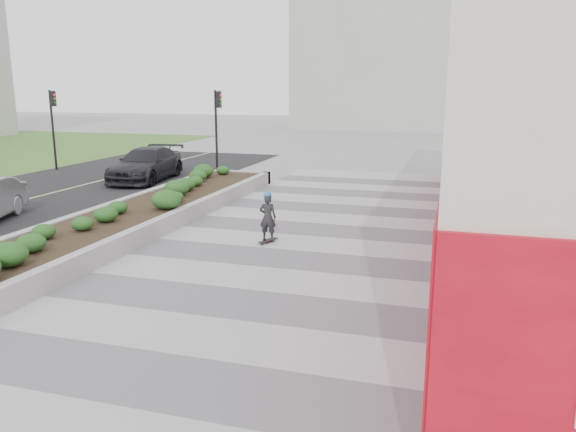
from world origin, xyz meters
name	(u,v)px	position (x,y,z in m)	size (l,w,h in m)	color
ground	(196,340)	(0.00, 0.00, 0.00)	(160.00, 160.00, 0.00)	gray
walkway	(256,284)	(0.00, 3.00, 0.01)	(8.00, 36.00, 0.01)	#A8A8AD
building	(569,99)	(6.98, 8.98, 3.98)	(6.04, 24.08, 8.00)	beige
planter	(135,213)	(-5.50, 7.00, 0.42)	(3.00, 18.00, 0.90)	#9E9EA0
traffic_signal_near	(217,120)	(-7.23, 17.50, 2.76)	(0.33, 0.28, 4.20)	black
traffic_signal_far	(53,118)	(-16.43, 17.00, 2.76)	(0.33, 0.28, 4.20)	black
distant_bldg_north_l	(376,34)	(-5.00, 55.00, 10.00)	(16.00, 12.00, 20.00)	#ADAAA3
distant_bldg_north_r	(574,13)	(15.00, 60.00, 12.00)	(14.00, 10.00, 24.00)	#ADAAA3
manhole_cover	(277,286)	(0.50, 3.00, 0.00)	(0.44, 0.44, 0.01)	#595654
skateboarder	(268,217)	(-0.84, 6.35, 0.75)	(0.50, 0.75, 1.47)	beige
car_dark	(146,164)	(-9.93, 15.19, 0.77)	(2.15, 5.29, 1.53)	black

